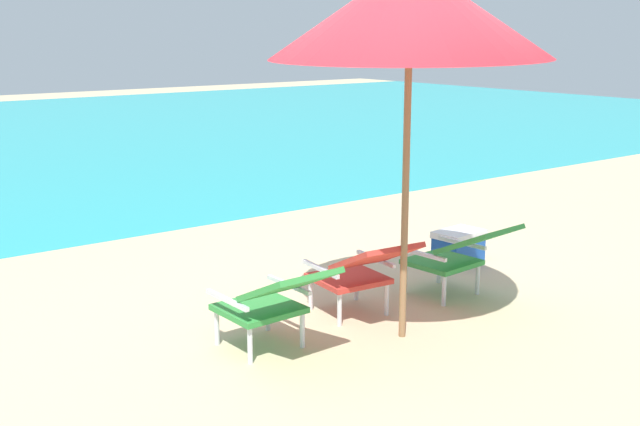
% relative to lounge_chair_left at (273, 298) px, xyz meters
% --- Properties ---
extents(ground_plane, '(40.00, 40.00, 0.00)m').
position_rel_lounge_chair_left_xyz_m(ground_plane, '(0.90, 3.99, -0.40)').
color(ground_plane, '#CCB78E').
extents(lounge_chair_left, '(0.56, 0.89, 0.68)m').
position_rel_lounge_chair_left_xyz_m(lounge_chair_left, '(0.00, 0.00, 0.00)').
color(lounge_chair_left, '#338E3D').
rests_on(lounge_chair_left, ground_plane).
extents(lounge_chair_center, '(0.62, 0.92, 0.68)m').
position_rel_lounge_chair_left_xyz_m(lounge_chair_center, '(0.91, 0.16, 0.00)').
color(lounge_chair_center, red).
rests_on(lounge_chair_center, ground_plane).
extents(lounge_chair_right, '(0.61, 0.92, 0.68)m').
position_rel_lounge_chair_left_xyz_m(lounge_chair_right, '(1.86, 0.03, 0.00)').
color(lounge_chair_right, '#338E3D').
rests_on(lounge_chair_right, ground_plane).
extents(beach_umbrella_center, '(2.61, 2.60, 2.65)m').
position_rel_lounge_chair_left_xyz_m(beach_umbrella_center, '(0.92, -0.30, 1.90)').
color(beach_umbrella_center, olive).
rests_on(beach_umbrella_center, ground_plane).
extents(cooler_box, '(0.50, 0.36, 0.32)m').
position_rel_lounge_chair_left_xyz_m(cooler_box, '(2.63, 0.75, -0.24)').
color(cooler_box, '#194CA5').
rests_on(cooler_box, ground_plane).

